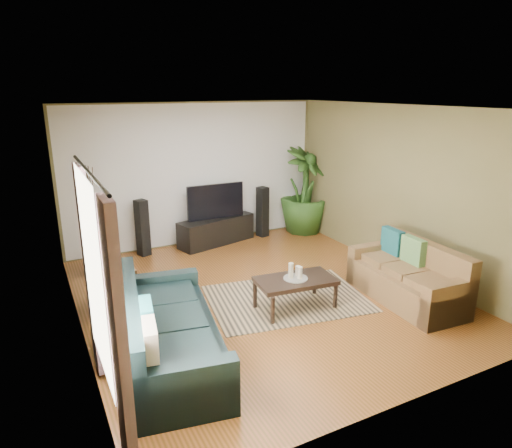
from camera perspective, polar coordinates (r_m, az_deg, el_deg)
floor at (r=6.82m, az=0.77°, el=-8.91°), size 5.50×5.50×0.00m
ceiling at (r=6.16m, az=0.87°, el=14.38°), size 5.50×5.50×0.00m
wall_back at (r=8.82m, az=-7.59°, el=6.12°), size 5.00×0.00×5.00m
wall_front at (r=4.25m, az=18.51°, el=-6.34°), size 5.00×0.00×5.00m
wall_left at (r=5.68m, az=-22.09°, el=-0.92°), size 0.00×5.50×5.50m
wall_right at (r=7.81m, az=17.31°, el=4.13°), size 0.00×5.50×5.50m
backwall_panel at (r=8.81m, az=-7.57°, el=6.11°), size 4.90×0.00×4.90m
window_pane at (r=4.16m, az=-19.67°, el=-6.23°), size 0.00×1.80×1.80m
curtain_near at (r=3.60m, az=-16.73°, el=-14.08°), size 0.08×0.35×2.20m
curtain_far at (r=4.95m, az=-20.04°, el=-5.70°), size 0.08×0.35×2.20m
curtain_rod at (r=3.92m, az=-20.22°, el=6.12°), size 0.03×1.90×0.03m
sofa_left at (r=5.27m, az=-10.71°, el=-12.26°), size 1.38×2.46×0.85m
sofa_right at (r=6.86m, az=18.31°, el=-5.78°), size 0.90×1.81×0.85m
area_rug at (r=6.73m, az=3.87°, el=-9.26°), size 2.44×1.91×0.01m
coffee_table at (r=6.40m, az=4.92°, el=-8.63°), size 1.13×0.70×0.44m
candle_tray at (r=6.30m, az=4.97°, el=-6.76°), size 0.33×0.33×0.01m
candle_tall at (r=6.25m, az=4.38°, el=-5.81°), size 0.07×0.07×0.21m
candle_mid at (r=6.26m, az=5.50°, el=-6.06°), size 0.07×0.07×0.17m
candle_short at (r=6.35m, az=5.24°, el=-5.83°), size 0.07×0.07×0.14m
tv_stand at (r=8.96m, az=-4.99°, el=-0.83°), size 1.61×0.84×0.52m
television at (r=8.80m, az=-5.08°, el=2.85°), size 1.13×0.06×0.67m
speaker_left at (r=8.48m, az=-14.01°, el=-0.47°), size 0.24×0.25×1.03m
speaker_right at (r=9.30m, az=0.82°, el=1.53°), size 0.23×0.24×1.03m
potted_plant at (r=9.57m, az=6.09°, el=4.20°), size 1.31×1.31×1.78m
plant_pot at (r=9.77m, az=5.96°, el=-0.17°), size 0.33×0.33×0.26m
pedestal at (r=7.95m, az=-18.97°, el=-4.69°), size 0.36×0.36×0.35m
vase at (r=7.84m, az=-19.19°, el=-2.43°), size 0.32×0.32×0.44m
side_table at (r=6.65m, az=-17.57°, el=-7.68°), size 0.63×0.63×0.58m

